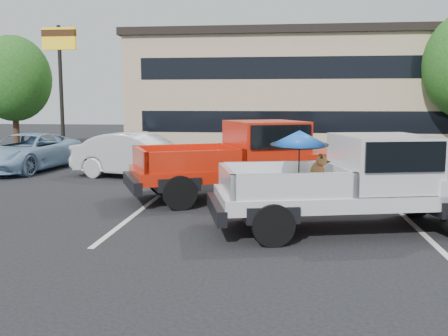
# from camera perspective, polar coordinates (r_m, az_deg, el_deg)

# --- Properties ---
(ground) EXTENTS (90.00, 90.00, 0.00)m
(ground) POSITION_cam_1_polar(r_m,az_deg,el_deg) (8.91, 4.72, -8.90)
(ground) COLOR black
(ground) RESTS_ON ground
(stripe_left) EXTENTS (0.12, 5.00, 0.01)m
(stripe_left) POSITION_cam_1_polar(r_m,az_deg,el_deg) (11.32, -10.37, -5.41)
(stripe_left) COLOR silver
(stripe_left) RESTS_ON ground
(stripe_right) EXTENTS (0.12, 5.00, 0.01)m
(stripe_right) POSITION_cam_1_polar(r_m,az_deg,el_deg) (11.18, 20.70, -5.94)
(stripe_right) COLOR silver
(stripe_right) RESTS_ON ground
(motel_building) EXTENTS (20.40, 8.40, 6.30)m
(motel_building) POSITION_cam_1_polar(r_m,az_deg,el_deg) (29.59, 10.05, 8.81)
(motel_building) COLOR tan
(motel_building) RESTS_ON ground
(motel_sign) EXTENTS (1.60, 0.22, 6.00)m
(motel_sign) POSITION_cam_1_polar(r_m,az_deg,el_deg) (24.85, -18.27, 12.14)
(motel_sign) COLOR black
(motel_sign) RESTS_ON ground
(tree_left) EXTENTS (3.96, 3.96, 6.02)m
(tree_left) POSITION_cam_1_polar(r_m,az_deg,el_deg) (29.27, -22.92, 9.38)
(tree_left) COLOR #332114
(tree_left) RESTS_ON ground
(tree_back) EXTENTS (4.68, 4.68, 7.11)m
(tree_back) POSITION_cam_1_polar(r_m,az_deg,el_deg) (33.10, 16.82, 10.56)
(tree_back) COLOR #332114
(tree_back) RESTS_ON ground
(silver_pickup) EXTENTS (5.99, 3.25, 2.06)m
(silver_pickup) POSITION_cam_1_polar(r_m,az_deg,el_deg) (10.26, 16.41, -0.99)
(silver_pickup) COLOR black
(silver_pickup) RESTS_ON ground
(red_pickup) EXTENTS (6.44, 4.45, 2.02)m
(red_pickup) POSITION_cam_1_polar(r_m,az_deg,el_deg) (13.30, 4.01, 1.44)
(red_pickup) COLOR black
(red_pickup) RESTS_ON ground
(silver_sedan) EXTENTS (4.78, 2.57, 1.49)m
(silver_sedan) POSITION_cam_1_polar(r_m,az_deg,el_deg) (16.89, -9.60, 1.45)
(silver_sedan) COLOR #BABDC2
(silver_sedan) RESTS_ON ground
(blue_suv) EXTENTS (2.83, 5.15, 1.36)m
(blue_suv) POSITION_cam_1_polar(r_m,az_deg,el_deg) (19.73, -21.61, 1.71)
(blue_suv) COLOR #86A7C8
(blue_suv) RESTS_ON ground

